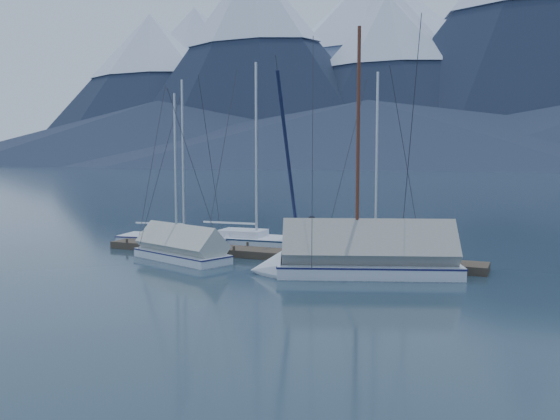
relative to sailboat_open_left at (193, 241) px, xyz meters
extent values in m
plane|color=#15242F|center=(5.87, -4.04, -0.17)|extent=(1000.00, 1000.00, 0.00)
cone|color=#475675|center=(-254.13, 415.96, 64.83)|extent=(308.00, 308.00, 130.00)
cone|color=silver|center=(-254.13, 415.96, 103.03)|extent=(133.24, 133.24, 54.60)
cone|color=#475675|center=(-104.13, 435.96, 74.83)|extent=(352.00, 352.00, 150.00)
cone|color=silver|center=(-104.13, 435.96, 118.83)|extent=(152.28, 152.28, 63.00)
cone|color=#192133|center=(-214.13, 295.96, 47.33)|extent=(209.00, 209.00, 95.00)
cone|color=silver|center=(-214.13, 295.96, 75.38)|extent=(90.41, 90.41, 39.90)
cone|color=#192133|center=(-134.13, 280.96, 57.33)|extent=(190.00, 190.00, 115.00)
cone|color=silver|center=(-134.13, 280.96, 91.18)|extent=(82.19, 82.19, 48.30)
cone|color=#192133|center=(-59.13, 290.96, 44.83)|extent=(171.00, 171.00, 90.00)
cone|color=silver|center=(-59.13, 290.96, 71.43)|extent=(73.97, 73.97, 37.80)
cone|color=#192133|center=(15.87, 305.96, 67.33)|extent=(228.00, 228.00, 135.00)
cone|color=#192133|center=(-174.13, 245.96, 17.33)|extent=(364.00, 364.00, 35.00)
cone|color=#192133|center=(-54.13, 235.96, 14.83)|extent=(416.00, 416.00, 30.00)
cube|color=#382D23|center=(5.87, -2.04, 0.00)|extent=(18.00, 1.50, 0.34)
cube|color=black|center=(-0.13, -2.04, -0.22)|extent=(3.00, 1.30, 0.30)
cube|color=black|center=(5.87, -2.04, -0.22)|extent=(3.00, 1.30, 0.30)
cube|color=black|center=(11.87, -2.04, -0.22)|extent=(3.00, 1.30, 0.30)
cylinder|color=#382D23|center=(-2.13, -1.34, 0.18)|extent=(0.12, 0.12, 0.35)
cylinder|color=#382D23|center=(-2.13, -2.74, 0.18)|extent=(0.12, 0.12, 0.35)
cylinder|color=#382D23|center=(0.87, -1.34, 0.18)|extent=(0.12, 0.12, 0.35)
cylinder|color=#382D23|center=(0.87, -2.74, 0.18)|extent=(0.12, 0.12, 0.35)
cylinder|color=#382D23|center=(3.87, -1.34, 0.18)|extent=(0.12, 0.12, 0.35)
cylinder|color=#382D23|center=(3.87, -2.74, 0.18)|extent=(0.12, 0.12, 0.35)
cylinder|color=#382D23|center=(6.87, -1.34, 0.18)|extent=(0.12, 0.12, 0.35)
cylinder|color=#382D23|center=(6.87, -2.74, 0.18)|extent=(0.12, 0.12, 0.35)
cylinder|color=#382D23|center=(9.87, -1.34, 0.18)|extent=(0.12, 0.12, 0.35)
cylinder|color=#382D23|center=(9.87, -2.74, 0.18)|extent=(0.12, 0.12, 0.35)
cylinder|color=#382D23|center=(12.87, -1.34, 0.18)|extent=(0.12, 0.12, 0.35)
cylinder|color=#382D23|center=(12.87, -2.74, 0.18)|extent=(0.12, 0.12, 0.35)
cube|color=silver|center=(-0.89, -0.14, -0.04)|extent=(6.32, 2.96, 0.67)
cube|color=silver|center=(-0.89, -0.14, -0.35)|extent=(5.28, 1.92, 0.30)
cube|color=#211B53|center=(-0.89, -0.14, 0.24)|extent=(6.38, 2.99, 0.06)
cone|color=silver|center=(2.56, 0.41, -0.04)|extent=(1.41, 2.10, 1.94)
cube|color=silver|center=(-1.19, -0.19, 0.44)|extent=(2.32, 1.74, 0.30)
cylinder|color=#B2B7BF|center=(-0.49, -0.08, 4.34)|extent=(0.12, 0.12, 8.10)
cylinder|color=#B2B7BF|center=(-1.89, -0.30, 0.90)|extent=(2.71, 0.52, 0.09)
cylinder|color=#26262B|center=(1.01, 0.16, 4.34)|extent=(0.51, 3.03, 8.11)
cube|color=white|center=(2.91, 0.74, -0.03)|extent=(6.74, 2.61, 0.73)
cube|color=white|center=(2.91, 0.74, -0.36)|extent=(5.69, 1.55, 0.33)
cube|color=#192C4B|center=(2.91, 0.74, 0.28)|extent=(6.81, 2.63, 0.07)
cone|color=white|center=(6.71, 0.97, -0.03)|extent=(1.34, 2.19, 2.12)
cube|color=white|center=(2.58, 0.72, 0.50)|extent=(2.41, 1.68, 0.33)
cylinder|color=#B2B7BF|center=(3.35, 0.77, 4.74)|extent=(0.13, 0.13, 8.83)
cylinder|color=#B2B7BF|center=(1.80, 0.67, 0.99)|extent=(2.98, 0.28, 0.10)
cylinder|color=#26262B|center=(5.00, 0.87, 4.74)|extent=(0.23, 3.33, 8.84)
cube|color=silver|center=(9.35, 0.32, -0.05)|extent=(6.30, 3.74, 0.66)
cube|color=silver|center=(9.35, 0.32, -0.34)|extent=(5.17, 2.61, 0.30)
cube|color=navy|center=(9.35, 0.32, 0.23)|extent=(6.37, 3.78, 0.06)
cone|color=silver|center=(12.62, -0.74, -0.05)|extent=(1.63, 2.16, 1.91)
cube|color=silver|center=(9.06, 0.42, 0.43)|extent=(2.42, 1.97, 0.30)
cylinder|color=#B2B7BF|center=(9.73, 0.20, 4.27)|extent=(0.12, 0.12, 7.97)
cylinder|color=#B2B7BF|center=(8.40, 0.63, 0.88)|extent=(2.59, 0.92, 0.09)
cylinder|color=#26262B|center=(11.15, -0.26, 4.27)|extent=(0.95, 2.87, 7.98)
cube|color=silver|center=(10.55, -4.16, -0.03)|extent=(7.41, 4.72, 0.74)
cube|color=silver|center=(10.55, -4.16, -0.37)|extent=(6.04, 3.31, 0.34)
cube|color=#181848|center=(10.55, -4.16, 0.29)|extent=(7.48, 4.77, 0.07)
cone|color=silver|center=(6.79, -5.53, -0.03)|extent=(1.98, 2.66, 2.38)
cylinder|color=#592819|center=(10.13, -4.32, 4.85)|extent=(0.14, 0.14, 9.01)
cylinder|color=#592819|center=(11.61, -3.78, 1.02)|extent=(2.99, 1.17, 0.10)
cylinder|color=#26262B|center=(8.49, -4.92, 4.85)|extent=(1.23, 3.31, 9.02)
cube|color=gray|center=(10.55, -4.16, 0.79)|extent=(7.10, 4.64, 2.52)
cube|color=white|center=(2.06, -4.28, -0.06)|extent=(5.19, 3.30, 0.58)
cube|color=white|center=(2.06, -4.28, -0.32)|extent=(4.24, 2.31, 0.26)
cube|color=#1A1849|center=(2.06, -4.28, 0.18)|extent=(5.24, 3.33, 0.05)
cone|color=white|center=(-0.61, -3.32, -0.06)|extent=(1.47, 1.90, 1.68)
cylinder|color=#B2B7BF|center=(1.73, -4.16, 3.72)|extent=(0.10, 0.10, 6.99)
cylinder|color=#B2B7BF|center=(2.88, -4.57, 0.75)|extent=(2.10, 0.82, 0.08)
cylinder|color=#26262B|center=(0.58, -3.75, 3.72)|extent=(0.86, 2.33, 6.99)
cube|color=#AEAFA4|center=(2.06, -4.28, 0.58)|extent=(4.97, 3.25, 1.78)
imported|color=black|center=(7.35, -1.75, 0.99)|extent=(0.50, 0.66, 1.62)
camera|label=1|loc=(16.46, -26.47, 4.44)|focal=38.00mm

